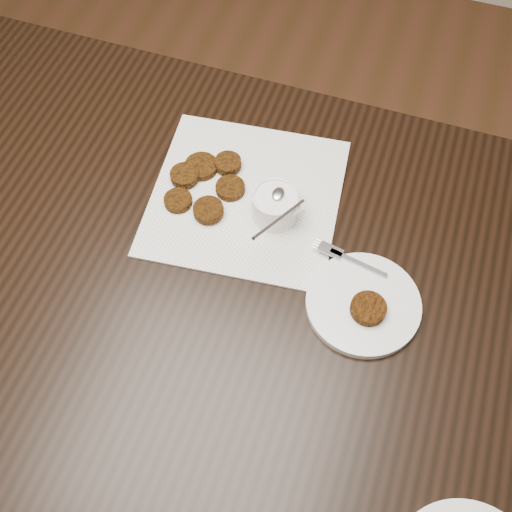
{
  "coord_description": "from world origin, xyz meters",
  "views": [
    {
      "loc": [
        0.34,
        -0.41,
        1.64
      ],
      "look_at": [
        0.18,
        0.07,
        0.8
      ],
      "focal_mm": 42.87,
      "sensor_mm": 36.0,
      "label": 1
    }
  ],
  "objects_px": {
    "plate_with_patty": "(364,302)",
    "sauce_ramekin": "(275,195)",
    "napkin": "(246,197)",
    "table": "(179,339)"
  },
  "relations": [
    {
      "from": "sauce_ramekin",
      "to": "napkin",
      "type": "bearing_deg",
      "value": 160.15
    },
    {
      "from": "table",
      "to": "plate_with_patty",
      "type": "height_order",
      "value": "plate_with_patty"
    },
    {
      "from": "table",
      "to": "sauce_ramekin",
      "type": "distance_m",
      "value": 0.49
    },
    {
      "from": "sauce_ramekin",
      "to": "plate_with_patty",
      "type": "distance_m",
      "value": 0.23
    },
    {
      "from": "plate_with_patty",
      "to": "sauce_ramekin",
      "type": "bearing_deg",
      "value": 147.35
    },
    {
      "from": "table",
      "to": "napkin",
      "type": "distance_m",
      "value": 0.42
    },
    {
      "from": "sauce_ramekin",
      "to": "plate_with_patty",
      "type": "bearing_deg",
      "value": -32.65
    },
    {
      "from": "napkin",
      "to": "table",
      "type": "bearing_deg",
      "value": -124.2
    },
    {
      "from": "table",
      "to": "sauce_ramekin",
      "type": "bearing_deg",
      "value": 38.83
    },
    {
      "from": "sauce_ramekin",
      "to": "table",
      "type": "bearing_deg",
      "value": -141.17
    }
  ]
}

